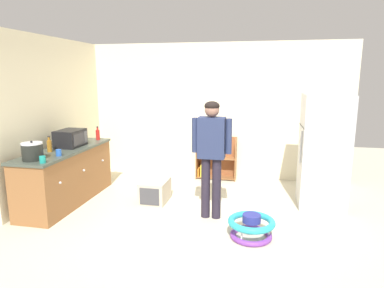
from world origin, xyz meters
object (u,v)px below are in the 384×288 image
(bookshelf, at_px, (214,160))
(kitchen_counter, at_px, (67,176))
(microwave, at_px, (70,138))
(banana_bunch, at_px, (39,153))
(pet_carrier, at_px, (155,191))
(crock_pot, at_px, (32,151))
(amber_bottle, at_px, (49,145))
(standing_person, at_px, (211,149))
(ketchup_bottle, at_px, (98,134))
(green_cup, at_px, (85,137))
(baby_walker, at_px, (251,226))
(teal_cup, at_px, (43,160))
(blue_cup, at_px, (59,153))
(refrigerator, at_px, (324,151))

(bookshelf, bearing_deg, kitchen_counter, -139.92)
(bookshelf, relative_size, microwave, 1.77)
(banana_bunch, bearing_deg, microwave, 79.97)
(pet_carrier, bearing_deg, crock_pot, -143.19)
(kitchen_counter, height_order, amber_bottle, amber_bottle)
(standing_person, bearing_deg, bookshelf, 97.02)
(ketchup_bottle, height_order, green_cup, ketchup_bottle)
(baby_walker, height_order, crock_pot, crock_pot)
(banana_bunch, bearing_deg, baby_walker, -3.37)
(microwave, relative_size, teal_cup, 5.05)
(teal_cup, bearing_deg, crock_pot, 153.55)
(ketchup_bottle, relative_size, teal_cup, 2.59)
(baby_walker, relative_size, microwave, 1.26)
(standing_person, bearing_deg, amber_bottle, -177.37)
(baby_walker, xyz_separation_m, crock_pot, (-3.03, -0.09, 0.87))
(kitchen_counter, bearing_deg, banana_bunch, -103.95)
(crock_pot, bearing_deg, blue_cup, 54.92)
(banana_bunch, xyz_separation_m, ketchup_bottle, (0.27, 1.32, 0.07))
(kitchen_counter, height_order, baby_walker, kitchen_counter)
(baby_walker, distance_m, blue_cup, 2.94)
(bookshelf, relative_size, blue_cup, 8.95)
(kitchen_counter, height_order, teal_cup, teal_cup)
(green_cup, relative_size, blue_cup, 1.00)
(pet_carrier, bearing_deg, kitchen_counter, -167.63)
(pet_carrier, height_order, microwave, microwave)
(refrigerator, xyz_separation_m, pet_carrier, (-2.66, -0.40, -0.71))
(ketchup_bottle, bearing_deg, crock_pot, -96.04)
(standing_person, xyz_separation_m, teal_cup, (-2.19, -0.74, -0.09))
(standing_person, relative_size, pet_carrier, 3.10)
(amber_bottle, bearing_deg, blue_cup, -36.02)
(crock_pot, bearing_deg, ketchup_bottle, 83.96)
(refrigerator, relative_size, bookshelf, 2.09)
(standing_person, relative_size, banana_bunch, 10.80)
(kitchen_counter, xyz_separation_m, green_cup, (-0.07, 0.76, 0.50))
(baby_walker, bearing_deg, standing_person, 138.35)
(standing_person, bearing_deg, kitchen_counter, 177.02)
(bookshelf, xyz_separation_m, baby_walker, (0.85, -2.49, -0.22))
(ketchup_bottle, bearing_deg, baby_walker, -27.68)
(microwave, distance_m, amber_bottle, 0.44)
(bookshelf, bearing_deg, green_cup, -154.65)
(amber_bottle, bearing_deg, banana_bunch, -94.15)
(refrigerator, height_order, microwave, refrigerator)
(refrigerator, bearing_deg, baby_walker, -127.22)
(refrigerator, bearing_deg, amber_bottle, -167.17)
(refrigerator, xyz_separation_m, bookshelf, (-1.89, 1.12, -0.52))
(green_cup, bearing_deg, bookshelf, 25.35)
(bookshelf, height_order, green_cup, green_cup)
(amber_bottle, relative_size, teal_cup, 2.59)
(kitchen_counter, bearing_deg, amber_bottle, -113.02)
(pet_carrier, relative_size, ketchup_bottle, 2.24)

